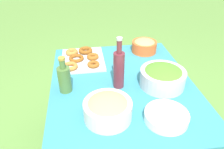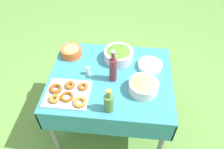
{
  "view_description": "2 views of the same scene",
  "coord_description": "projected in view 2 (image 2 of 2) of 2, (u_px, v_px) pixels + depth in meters",
  "views": [
    {
      "loc": [
        1.15,
        -0.24,
        1.56
      ],
      "look_at": [
        0.04,
        -0.08,
        0.83
      ],
      "focal_mm": 35.0,
      "sensor_mm": 36.0,
      "label": 1
    },
    {
      "loc": [
        0.15,
        -1.38,
        2.19
      ],
      "look_at": [
        0.02,
        -0.04,
        0.8
      ],
      "focal_mm": 35.0,
      "sensor_mm": 36.0,
      "label": 2
    }
  ],
  "objects": [
    {
      "name": "picnic_table",
      "position": [
        111.0,
        84.0,
        2.09
      ],
      "size": [
        1.13,
        0.93,
        0.73
      ],
      "color": "teal",
      "rests_on": "ground_plane"
    },
    {
      "name": "bread_bowl",
      "position": [
        71.0,
        51.0,
        2.19
      ],
      "size": [
        0.2,
        0.2,
        0.11
      ],
      "color": "#E05B28",
      "rests_on": "picnic_table"
    },
    {
      "name": "wine_bottle",
      "position": [
        113.0,
        69.0,
        1.9
      ],
      "size": [
        0.07,
        0.07,
        0.34
      ],
      "color": "maroon",
      "rests_on": "picnic_table"
    },
    {
      "name": "ground_plane",
      "position": [
        111.0,
        120.0,
        2.54
      ],
      "size": [
        14.0,
        14.0,
        0.0
      ],
      "primitive_type": "plane",
      "color": "#609342"
    },
    {
      "name": "salad_bowl",
      "position": [
        119.0,
        54.0,
        2.14
      ],
      "size": [
        0.29,
        0.29,
        0.13
      ],
      "color": "silver",
      "rests_on": "picnic_table"
    },
    {
      "name": "plate_stack",
      "position": [
        150.0,
        65.0,
        2.09
      ],
      "size": [
        0.23,
        0.23,
        0.05
      ],
      "color": "white",
      "rests_on": "picnic_table"
    },
    {
      "name": "olive_oil_bottle",
      "position": [
        109.0,
        102.0,
        1.7
      ],
      "size": [
        0.08,
        0.08,
        0.23
      ],
      "color": "#4C7238",
      "rests_on": "picnic_table"
    },
    {
      "name": "donut_platter",
      "position": [
        67.0,
        94.0,
        1.85
      ],
      "size": [
        0.39,
        0.33,
        0.05
      ],
      "color": "silver",
      "rests_on": "picnic_table"
    },
    {
      "name": "salt_shaker",
      "position": [
        88.0,
        71.0,
        2.01
      ],
      "size": [
        0.04,
        0.04,
        0.09
      ],
      "color": "white",
      "rests_on": "picnic_table"
    },
    {
      "name": "pasta_bowl",
      "position": [
        144.0,
        86.0,
        1.86
      ],
      "size": [
        0.25,
        0.25,
        0.12
      ],
      "color": "silver",
      "rests_on": "picnic_table"
    }
  ]
}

